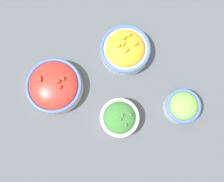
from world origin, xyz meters
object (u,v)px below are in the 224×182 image
(bowl_cherry_tomatoes, at_px, (54,86))
(bowl_squash, at_px, (125,50))
(bowl_lettuce, at_px, (183,106))
(bowl_broccoli, at_px, (120,118))

(bowl_cherry_tomatoes, xyz_separation_m, bowl_squash, (0.27, 0.04, 0.00))
(bowl_lettuce, relative_size, bowl_squash, 0.66)
(bowl_broccoli, height_order, bowl_lettuce, bowl_lettuce)
(bowl_lettuce, distance_m, bowl_squash, 0.27)
(bowl_cherry_tomatoes, height_order, bowl_broccoli, bowl_cherry_tomatoes)
(bowl_lettuce, bearing_deg, bowl_squash, 113.23)
(bowl_broccoli, distance_m, bowl_lettuce, 0.21)
(bowl_cherry_tomatoes, bearing_deg, bowl_lettuce, -29.57)
(bowl_squash, bearing_deg, bowl_broccoli, -115.38)
(bowl_broccoli, xyz_separation_m, bowl_lettuce, (0.21, -0.04, 0.00))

